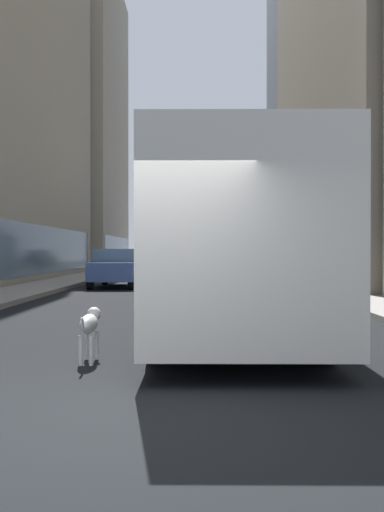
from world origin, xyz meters
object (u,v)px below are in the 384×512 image
dalmatian_dog (90,324)px  car_yellow_taxi (238,264)px  car_red_coupe (227,261)px  transit_bus (225,239)px  box_truck (167,249)px  car_black_suv (176,260)px  car_blue_hatchback (117,268)px

dalmatian_dog → car_yellow_taxi: bearing=80.9°
car_red_coupe → dalmatian_dog: bearing=-96.3°
transit_bus → car_red_coupe: 29.29m
box_truck → car_black_suv: bearing=90.0°
car_black_suv → dalmatian_dog: 40.39m
transit_bus → box_truck: size_ratio=1.54×
car_red_coupe → transit_bus: bearing=-93.1°
car_black_suv → box_truck: size_ratio=0.62×
transit_bus → car_red_coupe: size_ratio=2.89×
transit_bus → car_blue_hatchback: transit_bus is taller
car_black_suv → box_truck: bearing=-90.0°
dalmatian_dog → transit_bus: bearing=63.2°
dalmatian_dog → car_red_coupe: bearing=83.7°
box_truck → dalmatian_dog: size_ratio=7.79×
car_yellow_taxi → car_red_coupe: bearing=90.0°
car_yellow_taxi → dalmatian_dog: bearing=-99.1°
box_truck → dalmatian_dog: 26.63m
car_black_suv → box_truck: 13.80m
car_blue_hatchback → box_truck: bearing=81.1°
car_blue_hatchback → car_black_suv: 24.07m
box_truck → dalmatian_dog: bearing=-89.3°
car_blue_hatchback → dalmatian_dog: (1.93, -16.36, -0.31)m
box_truck → car_red_coupe: bearing=59.2°
car_blue_hatchback → car_yellow_taxi: same height
car_blue_hatchback → car_black_suv: same height
car_blue_hatchback → car_black_suv: size_ratio=0.97×
transit_bus → box_truck: bearing=96.1°
car_red_coupe → car_yellow_taxi: 10.51m
car_blue_hatchback → car_black_suv: bearing=86.2°
car_blue_hatchback → car_yellow_taxi: size_ratio=1.01×
car_black_suv → dalmatian_dog: (0.33, -40.38, -0.31)m
car_blue_hatchback → box_truck: (1.60, 10.24, 0.84)m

